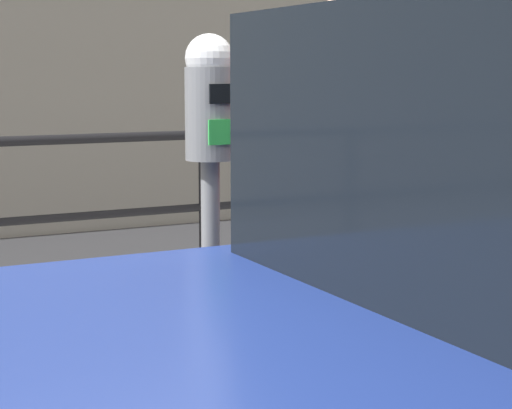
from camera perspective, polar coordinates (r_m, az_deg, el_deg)
name	(u,v)px	position (r m, az deg, el deg)	size (l,w,h in m)	color
sidewalk_curb	(131,381)	(4.57, -8.03, -11.16)	(36.00, 2.85, 0.15)	gray
parking_meter	(210,151)	(3.26, -2.96, 3.45)	(0.18, 0.19, 1.59)	slate
pedestrian_at_meter	(339,185)	(3.60, 5.32, 1.26)	(0.63, 0.69, 1.74)	#1E233F
background_railing	(63,187)	(5.50, -12.26, 1.13)	(24.06, 0.06, 1.08)	black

